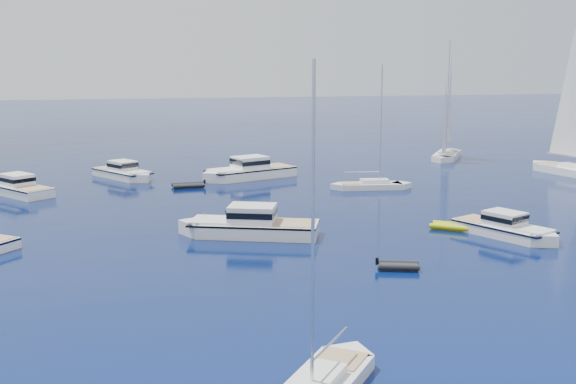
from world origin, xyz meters
TOP-DOWN VIEW (x-y plane):
  - ground at (0.00, 0.00)m, footprint 400.00×400.00m
  - motor_cruiser_right at (14.90, 17.05)m, footprint 6.80×9.64m
  - motor_cruiser_centre at (-4.32, 21.23)m, footprint 12.21×7.11m
  - motor_cruiser_far_l at (-24.51, 42.78)m, footprint 8.71×9.77m
  - motor_cruiser_distant at (-0.49, 47.61)m, footprint 12.47×8.02m
  - motor_cruiser_horizon at (-14.14, 50.43)m, footprint 7.83×9.59m
  - sailboat_centre at (11.02, 38.66)m, footprint 9.14×3.17m
  - sailboat_sails_r at (36.66, 42.67)m, footprint 6.75×13.56m
  - sailboat_sails_far at (27.84, 58.34)m, footprint 8.13×10.78m
  - tender_yellow at (11.83, 20.08)m, footprint 3.96×3.60m
  - tender_grey_near at (3.83, 10.33)m, footprint 3.12×2.34m
  - tender_grey_far at (-7.50, 43.10)m, footprint 3.63×2.24m

SIDE VIEW (x-z plane):
  - ground at x=0.00m, z-range 0.00..0.00m
  - motor_cruiser_right at x=14.90m, z-range -1.23..1.23m
  - motor_cruiser_centre at x=-4.32m, z-range -1.53..1.53m
  - motor_cruiser_far_l at x=-24.51m, z-range -1.32..1.32m
  - motor_cruiser_distant at x=-0.49m, z-range -1.57..1.57m
  - motor_cruiser_horizon at x=-14.14m, z-range -1.26..1.26m
  - sailboat_centre at x=11.02m, z-range -6.59..6.59m
  - sailboat_sails_r at x=36.66m, z-range -9.64..9.64m
  - sailboat_sails_far at x=27.84m, z-range -8.02..8.02m
  - tender_yellow at x=11.83m, z-range -0.47..0.47m
  - tender_grey_near at x=3.83m, z-range -0.47..0.47m
  - tender_grey_far at x=-7.50m, z-range -0.47..0.47m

